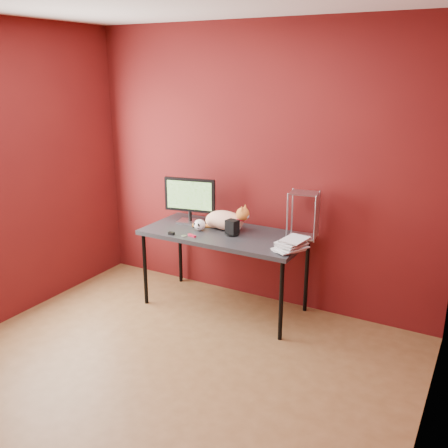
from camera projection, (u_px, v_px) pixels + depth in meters
The scene contains 11 objects.
room at pixel (140, 191), 3.14m from camera, with size 3.52×3.52×2.61m.
desk at pixel (224, 238), 4.57m from camera, with size 1.50×0.70×0.75m.
monitor at pixel (190, 198), 4.78m from camera, with size 0.50×0.21×0.44m.
cat at pixel (225, 220), 4.61m from camera, with size 0.56×0.22×0.26m.
skull_mug at pixel (200, 225), 4.59m from camera, with size 0.11×0.11×0.11m.
speaker at pixel (232, 228), 4.47m from camera, with size 0.12×0.12×0.14m.
book_stack at pixel (287, 177), 3.99m from camera, with size 0.28×0.30×1.20m.
wire_rack at pixel (303, 215), 4.36m from camera, with size 0.27×0.23×0.42m.
pocket_knife at pixel (192, 236), 4.45m from camera, with size 0.09×0.02×0.02m, color #AF0D27.
black_gadget at pixel (171, 233), 4.49m from camera, with size 0.05×0.03×0.03m, color black.
washer at pixel (184, 236), 4.46m from camera, with size 0.05×0.05×0.00m, color #A2A1A6.
Camera 1 is at (1.95, -2.41, 2.19)m, focal length 40.00 mm.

